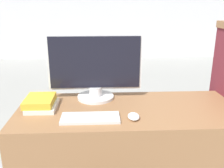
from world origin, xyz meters
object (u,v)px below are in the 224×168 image
monitor (95,68)px  keyboard (90,118)px  book_stack (41,103)px  mouse (134,116)px

monitor → keyboard: size_ratio=1.89×
monitor → keyboard: 0.40m
keyboard → monitor: bearing=85.6°
monitor → book_stack: 0.42m
keyboard → mouse: size_ratio=3.37×
keyboard → book_stack: (-0.32, 0.18, 0.03)m
monitor → book_stack: monitor is taller
keyboard → mouse: (0.25, -0.00, 0.01)m
mouse → monitor: bearing=123.2°
monitor → mouse: bearing=-56.8°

